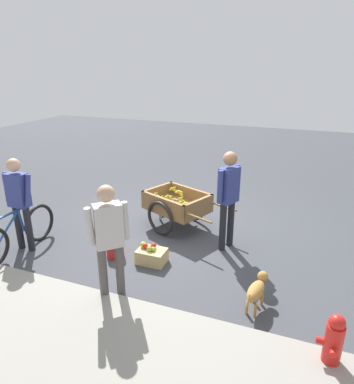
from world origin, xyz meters
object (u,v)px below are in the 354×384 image
Objects in this scene: vendor_person at (228,192)px; plastic_bucket at (115,249)px; dog at (257,289)px; fire_hydrant at (333,344)px; bicycle at (17,234)px; fruit_cart at (177,206)px; apple_crate at (151,255)px; bystander_person at (109,234)px; cyclist_person at (19,197)px.

vendor_person is 5.95× the size of plastic_bucket.
dog is 2.39× the size of plastic_bucket.
bicycle is at bearing -8.56° from fire_hydrant.
apple_crate is (-0.09, 1.34, -0.31)m from fruit_cart.
vendor_person is 3.48m from bicycle.
fire_hydrant is at bearing 154.40° from apple_crate.
plastic_bucket is 0.63× the size of apple_crate.
bystander_person reaches higher than fruit_cart.
fire_hydrant is 0.42× the size of bystander_person.
dog reaches higher than apple_crate.
plastic_bucket is at bearing -162.58° from bicycle.
fruit_cart is 1.38m from apple_crate.
fire_hydrant is 2.84m from apple_crate.
fire_hydrant is (-4.70, 0.71, -0.02)m from bicycle.
dog is at bearing 134.12° from fruit_cart.
fruit_cart reaches higher than fire_hydrant.
cyclist_person is at bearing -10.37° from fire_hydrant.
vendor_person is 1.06× the size of cyclist_person.
dog is (-0.73, 1.40, -0.73)m from vendor_person.
fire_hydrant is 1.52× the size of apple_crate.
plastic_bucket is 1.38m from bystander_person.
apple_crate is at bearing -176.28° from plastic_bucket.
bystander_person is at bearing 166.59° from bicycle.
bicycle reaches higher than dog.
bicycle reaches higher than fruit_cart.
fruit_cart reaches higher than plastic_bucket.
fruit_cart is at bearing -44.05° from fire_hydrant.
plastic_bucket is 0.63m from apple_crate.
fruit_cart is 2.72× the size of dog.
cyclist_person is at bearing -17.37° from bystander_person.
vendor_person is 2.04m from plastic_bucket.
bicycle is 0.60m from cyclist_person.
plastic_bucket is (0.53, 1.38, -0.30)m from fruit_cart.
plastic_bucket is (-1.52, -0.33, -0.80)m from cyclist_person.
bystander_person reaches higher than dog.
fire_hydrant reaches higher than apple_crate.
fire_hydrant is at bearing 159.57° from plastic_bucket.
vendor_person reaches higher than fruit_cart.
dog is at bearing -179.89° from bicycle.
cyclist_person reaches higher than plastic_bucket.
apple_crate is at bearing -25.60° from fire_hydrant.
bystander_person reaches higher than plastic_bucket.
cyclist_person is at bearing -2.15° from dog.
bystander_person is (-2.05, 0.64, 0.02)m from cyclist_person.
vendor_person is at bearing 157.33° from fruit_cart.
fire_hydrant is (-2.65, 2.56, -0.10)m from fruit_cart.
dog is at bearing -164.41° from bystander_person.
cyclist_person is 3.56× the size of apple_crate.
bystander_person reaches higher than apple_crate.
dog is 2.38m from plastic_bucket.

